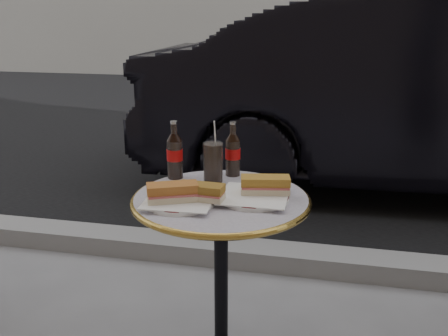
% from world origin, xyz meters
% --- Properties ---
extents(asphalt_road, '(40.00, 8.00, 0.00)m').
position_xyz_m(asphalt_road, '(0.00, 5.00, 0.00)').
color(asphalt_road, black).
rests_on(asphalt_road, ground).
extents(curb, '(40.00, 0.20, 0.12)m').
position_xyz_m(curb, '(0.00, 0.90, 0.05)').
color(curb, gray).
rests_on(curb, ground).
extents(bistro_table, '(0.62, 0.62, 0.73)m').
position_xyz_m(bistro_table, '(0.00, 0.00, 0.37)').
color(bistro_table, '#BAB2C4').
rests_on(bistro_table, ground).
extents(plate_left, '(0.26, 0.26, 0.01)m').
position_xyz_m(plate_left, '(-0.12, -0.09, 0.74)').
color(plate_left, white).
rests_on(plate_left, bistro_table).
extents(plate_right, '(0.28, 0.28, 0.01)m').
position_xyz_m(plate_right, '(0.12, -0.01, 0.74)').
color(plate_right, white).
rests_on(plate_right, bistro_table).
extents(sandwich_left_a, '(0.18, 0.14, 0.06)m').
position_xyz_m(sandwich_left_a, '(-0.14, -0.11, 0.77)').
color(sandwich_left_a, '#B2682D').
rests_on(sandwich_left_a, plate_left).
extents(sandwich_left_b, '(0.16, 0.08, 0.05)m').
position_xyz_m(sandwich_left_b, '(-0.05, -0.08, 0.77)').
color(sandwich_left_b, olive).
rests_on(sandwich_left_b, plate_left).
extents(sandwich_right, '(0.18, 0.11, 0.06)m').
position_xyz_m(sandwich_right, '(0.15, 0.02, 0.77)').
color(sandwich_right, '#AC7A2B').
rests_on(sandwich_right, plate_right).
extents(cola_bottle_left, '(0.08, 0.08, 0.22)m').
position_xyz_m(cola_bottle_left, '(-0.22, 0.16, 0.84)').
color(cola_bottle_left, black).
rests_on(cola_bottle_left, bistro_table).
extents(cola_bottle_right, '(0.07, 0.07, 0.21)m').
position_xyz_m(cola_bottle_right, '(-0.01, 0.24, 0.84)').
color(cola_bottle_right, black).
rests_on(cola_bottle_right, bistro_table).
extents(cola_glass, '(0.10, 0.10, 0.15)m').
position_xyz_m(cola_glass, '(-0.06, 0.15, 0.81)').
color(cola_glass, black).
rests_on(cola_glass, bistro_table).
extents(parked_car, '(1.72, 4.52, 1.47)m').
position_xyz_m(parked_car, '(1.14, 2.47, 0.73)').
color(parked_car, black).
rests_on(parked_car, ground).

